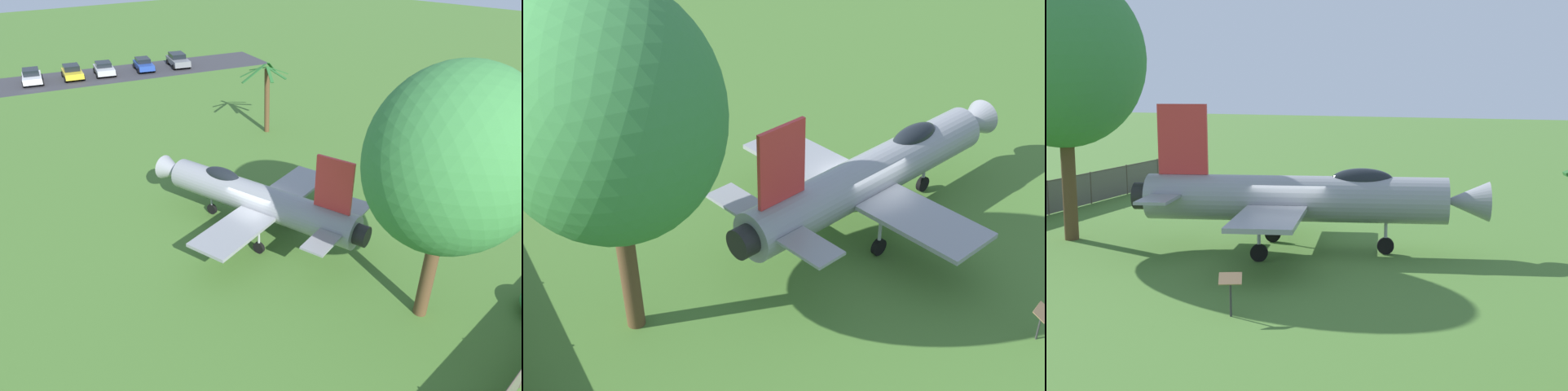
# 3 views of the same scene
# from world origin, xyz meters

# --- Properties ---
(ground_plane) EXTENTS (200.00, 200.00, 0.00)m
(ground_plane) POSITION_xyz_m (0.00, 0.00, 0.00)
(ground_plane) COLOR #47722D
(display_jet) EXTENTS (9.92, 12.54, 5.29)m
(display_jet) POSITION_xyz_m (0.09, -0.34, 1.99)
(display_jet) COLOR gray
(display_jet) RESTS_ON ground_plane
(shade_tree) EXTENTS (6.70, 5.93, 10.32)m
(shade_tree) POSITION_xyz_m (-1.28, 8.91, 6.93)
(shade_tree) COLOR brown
(shade_tree) RESTS_ON ground_plane
(info_plaque) EXTENTS (0.61, 0.71, 1.14)m
(info_plaque) POSITION_xyz_m (-7.26, -1.16, 0.85)
(info_plaque) COLOR #333333
(info_plaque) RESTS_ON ground_plane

